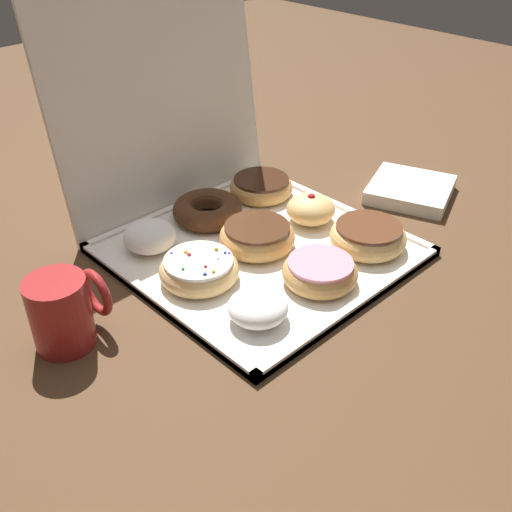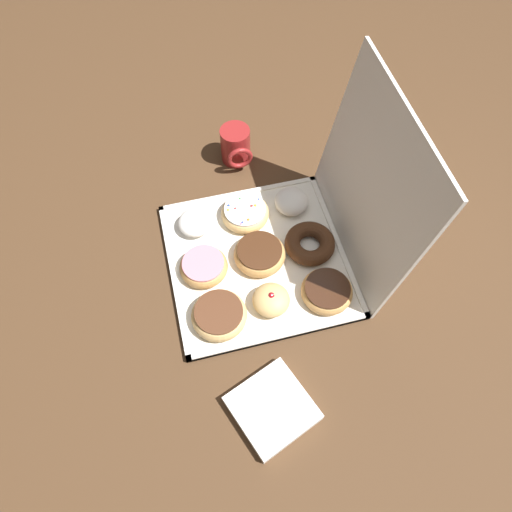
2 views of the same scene
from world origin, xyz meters
name	(u,v)px [view 1 (image 1 of 2)]	position (x,y,z in m)	size (l,w,h in m)	color
ground_plane	(259,253)	(0.00, 0.00, 0.00)	(3.00, 3.00, 0.00)	#4C331E
donut_box	(259,251)	(0.00, 0.00, 0.01)	(0.41, 0.41, 0.01)	white
box_lid_open	(160,94)	(0.00, 0.24, 0.20)	(0.41, 0.41, 0.01)	white
powdered_filled_donut_0	(258,307)	(-0.12, -0.13, 0.03)	(0.08, 0.08, 0.04)	white
pink_frosted_donut_1	(321,271)	(0.00, -0.13, 0.03)	(0.11, 0.11, 0.04)	tan
chocolate_frosted_donut_2	(368,236)	(0.13, -0.12, 0.03)	(0.12, 0.12, 0.04)	#E5B770
sprinkle_donut_3	(198,268)	(-0.12, 0.00, 0.03)	(0.12, 0.12, 0.04)	#E5B770
chocolate_frosted_donut_4	(256,237)	(0.00, 0.01, 0.03)	(0.12, 0.12, 0.04)	tan
jelly_filled_donut_5	(309,209)	(0.12, 0.00, 0.03)	(0.08, 0.08, 0.05)	#E5B770
powdered_filled_donut_6	(150,236)	(-0.13, 0.12, 0.03)	(0.08, 0.08, 0.05)	white
chocolate_cake_ring_donut_7	(209,209)	(0.00, 0.13, 0.03)	(0.12, 0.12, 0.04)	#472816
chocolate_frosted_donut_8	(261,186)	(0.13, 0.13, 0.03)	(0.12, 0.12, 0.03)	tan
coffee_mug	(63,310)	(-0.33, 0.02, 0.05)	(0.10, 0.08, 0.10)	maroon
napkin_stack	(410,190)	(0.34, -0.06, 0.01)	(0.14, 0.14, 0.03)	white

